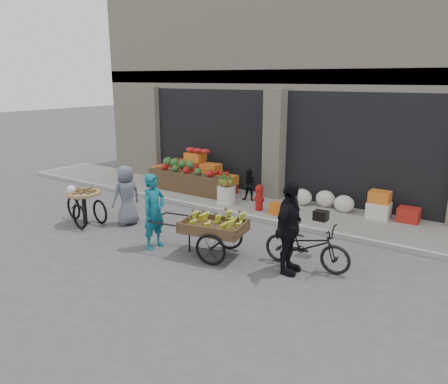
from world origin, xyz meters
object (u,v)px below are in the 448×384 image
Objects in this scene: tricycle_cart at (84,202)px; bicycle at (307,246)px; orange_bucket at (275,208)px; seated_person at (250,185)px; fire_hydrant at (259,196)px; cyclist at (289,228)px; banana_cart at (212,225)px; vendor_grey at (126,195)px; vendor_woman at (154,211)px; pineapple_bin at (226,195)px.

tricycle_cart reaches higher than bicycle.
seated_person is (-1.20, 0.70, 0.31)m from orange_bucket.
fire_hydrant is 3.63m from cyclist.
banana_cart is 1.59× the size of tricycle_cart.
banana_cart is at bearing 91.51° from cyclist.
vendor_grey is 0.87× the size of bicycle.
fire_hydrant is 0.96m from seated_person.
vendor_woman is at bearing -101.43° from fire_hydrant.
vendor_woman is at bearing -109.72° from orange_bucket.
vendor_grey is at bearing 160.86° from banana_cart.
pineapple_bin is at bearing 168.54° from vendor_grey.
fire_hydrant is at bearing 53.13° from tricycle_cart.
fire_hydrant reaches higher than orange_bucket.
vendor_woman reaches higher than pineapple_bin.
vendor_woman is 1.82m from vendor_grey.
vendor_grey is (-1.62, -3.21, 0.16)m from seated_person.
bicycle is (3.56, -2.47, 0.08)m from pineapple_bin.
pineapple_bin is 4.45m from cyclist.
vendor_woman is 0.92× the size of cyclist.
vendor_woman reaches higher than banana_cart.
orange_bucket is 0.14× the size of banana_cart.
seated_person is at bearing 42.10° from bicycle.
cyclist is at bearing -59.54° from seated_person.
seated_person is at bearing 56.31° from pineapple_bin.
cyclist is at bearing 149.71° from bicycle.
cyclist reaches higher than vendor_woman.
bicycle is at bearing -73.05° from vendor_woman.
pineapple_bin is 2.90m from vendor_grey.
tricycle_cart is (-3.81, -0.19, -0.10)m from banana_cart.
pineapple_bin is at bearing 65.25° from tricycle_cart.
vendor_woman is (-0.67, -3.32, 0.32)m from fire_hydrant.
vendor_grey reaches higher than seated_person.
pineapple_bin is 3.85m from tricycle_cart.
vendor_woman reaches higher than vendor_grey.
pineapple_bin is 1.61m from orange_bucket.
tricycle_cart is at bearing -140.01° from orange_bucket.
vendor_grey reaches higher than fire_hydrant.
orange_bucket is at bearing -18.74° from vendor_woman.
seated_person is 4.57m from tricycle_cart.
bicycle is at bearing -54.18° from seated_person.
tricycle_cart is at bearing 171.86° from banana_cart.
vendor_grey reaches higher than pineapple_bin.
vendor_woman is 0.95× the size of bicycle.
seated_person is 0.57× the size of vendor_woman.
banana_cart reaches higher than pineapple_bin.
pineapple_bin is 0.29× the size of cyclist.
fire_hydrant is 4.51m from tricycle_cart.
tricycle_cart is at bearing -123.32° from pineapple_bin.
seated_person is 0.52× the size of cyclist.
vendor_woman reaches higher than bicycle.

